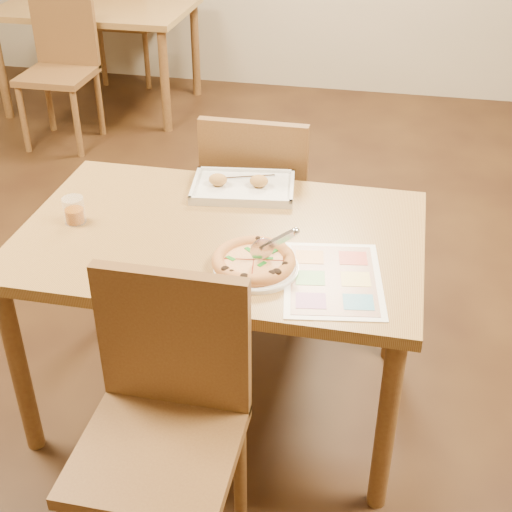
% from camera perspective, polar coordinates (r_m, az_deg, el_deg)
% --- Properties ---
extents(room, '(7.00, 7.00, 7.00)m').
position_cam_1_polar(room, '(2.06, -3.39, 17.12)').
color(room, '#33200E').
rests_on(room, ground).
extents(dining_table, '(1.30, 0.85, 0.72)m').
position_cam_1_polar(dining_table, '(2.35, -2.83, 0.09)').
color(dining_table, olive).
rests_on(dining_table, ground).
extents(chair_near, '(0.42, 0.42, 0.47)m').
position_cam_1_polar(chair_near, '(1.94, -7.25, -11.00)').
color(chair_near, brown).
rests_on(chair_near, ground).
extents(chair_far, '(0.42, 0.42, 0.47)m').
position_cam_1_polar(chair_far, '(2.90, 0.16, 5.21)').
color(chair_far, brown).
rests_on(chair_far, ground).
extents(bg_table, '(1.30, 0.85, 0.72)m').
position_cam_1_polar(bg_table, '(5.32, -12.60, 18.11)').
color(bg_table, olive).
rests_on(bg_table, ground).
extents(bg_chair_near, '(0.42, 0.42, 0.47)m').
position_cam_1_polar(bg_chair_near, '(4.82, -15.33, 15.42)').
color(bg_chair_near, brown).
rests_on(bg_chair_near, ground).
extents(bg_chair_far, '(0.42, 0.42, 0.47)m').
position_cam_1_polar(bg_chair_far, '(5.79, -10.51, 18.76)').
color(bg_chair_far, brown).
rests_on(bg_chair_far, ground).
extents(plate, '(0.27, 0.27, 0.01)m').
position_cam_1_polar(plate, '(2.12, -0.00, -0.98)').
color(plate, white).
rests_on(plate, dining_table).
extents(pizza, '(0.25, 0.25, 0.04)m').
position_cam_1_polar(pizza, '(2.12, -0.19, -0.38)').
color(pizza, '#DD8C4B').
rests_on(pizza, plate).
extents(pizza_cutter, '(0.13, 0.09, 0.09)m').
position_cam_1_polar(pizza_cutter, '(2.10, 1.41, 1.03)').
color(pizza_cutter, silver).
rests_on(pizza_cutter, pizza).
extents(appetizer_tray, '(0.39, 0.29, 0.06)m').
position_cam_1_polar(appetizer_tray, '(2.56, -1.09, 5.52)').
color(appetizer_tray, silver).
rests_on(appetizer_tray, dining_table).
extents(glass_tumbler, '(0.07, 0.07, 0.09)m').
position_cam_1_polar(glass_tumbler, '(2.42, -14.34, 3.46)').
color(glass_tumbler, '#8E470A').
rests_on(glass_tumbler, dining_table).
extents(menu, '(0.34, 0.44, 0.00)m').
position_cam_1_polar(menu, '(2.09, 6.17, -1.85)').
color(menu, white).
rests_on(menu, dining_table).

